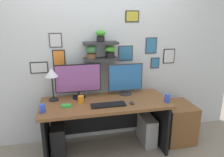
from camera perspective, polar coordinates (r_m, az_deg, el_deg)
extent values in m
plane|color=gray|center=(3.18, -1.65, -18.76)|extent=(8.00, 8.00, 0.00)
cube|color=silver|center=(3.06, -3.42, 7.38)|extent=(4.40, 0.04, 2.70)
cube|color=#2D2D33|center=(2.96, -3.02, 5.23)|extent=(0.48, 0.20, 0.03)
cube|color=#2D2D33|center=(2.92, -3.09, 9.59)|extent=(0.48, 0.20, 0.03)
cylinder|color=black|center=(2.98, -0.53, 6.38)|extent=(0.13, 0.13, 0.08)
ellipsoid|color=green|center=(2.96, -0.54, 8.01)|extent=(0.15, 0.15, 0.09)
cylinder|color=black|center=(2.92, -3.11, 10.63)|extent=(0.11, 0.11, 0.08)
ellipsoid|color=#38922A|center=(2.91, -3.13, 12.16)|extent=(0.13, 0.13, 0.08)
cylinder|color=brown|center=(2.93, -5.58, 6.04)|extent=(0.13, 0.13, 0.07)
ellipsoid|color=#41844C|center=(2.92, -5.64, 7.98)|extent=(0.14, 0.14, 0.13)
cube|color=#2D2D33|center=(3.24, 10.53, 8.76)|extent=(0.18, 0.02, 0.24)
cube|color=teal|center=(3.24, 10.59, 8.74)|extent=(0.15, 0.00, 0.22)
cube|color=black|center=(3.02, -14.17, 5.39)|extent=(0.17, 0.02, 0.23)
cube|color=orange|center=(3.01, -14.18, 5.35)|extent=(0.14, 0.00, 0.21)
cube|color=black|center=(3.40, 15.13, 5.89)|extent=(0.19, 0.02, 0.22)
cube|color=silver|center=(3.39, 15.20, 5.86)|extent=(0.16, 0.00, 0.20)
cube|color=#2D2D33|center=(3.13, 3.65, 6.85)|extent=(0.22, 0.02, 0.22)
cube|color=teal|center=(3.12, 3.70, 6.82)|extent=(0.20, 0.00, 0.20)
cube|color=#2D2D33|center=(2.98, -15.03, 9.95)|extent=(0.17, 0.02, 0.19)
cube|color=silver|center=(2.97, -15.04, 9.93)|extent=(0.14, 0.00, 0.17)
cube|color=black|center=(3.11, 5.49, 16.40)|extent=(0.20, 0.02, 0.16)
cube|color=gold|center=(3.10, 5.54, 16.39)|extent=(0.17, 0.00, 0.13)
cube|color=#2D2D33|center=(3.32, 11.53, 4.16)|extent=(0.14, 0.02, 0.17)
cube|color=teal|center=(3.31, 11.59, 4.13)|extent=(0.12, 0.00, 0.14)
cube|color=black|center=(3.07, -19.10, 2.82)|extent=(0.23, 0.02, 0.16)
cube|color=silver|center=(3.06, -19.12, 2.78)|extent=(0.21, 0.00, 0.13)
cube|color=brown|center=(2.82, -1.78, -6.62)|extent=(1.70, 0.68, 0.04)
cube|color=black|center=(2.97, -17.31, -14.29)|extent=(0.04, 0.62, 0.71)
cube|color=black|center=(3.21, 12.53, -11.41)|extent=(0.04, 0.62, 0.71)
cube|color=black|center=(3.23, -2.72, -10.06)|extent=(1.50, 0.02, 0.50)
cylinder|color=black|center=(2.97, -8.92, -5.01)|extent=(0.18, 0.18, 0.02)
cylinder|color=black|center=(2.95, -8.96, -4.12)|extent=(0.03, 0.03, 0.08)
cube|color=black|center=(2.89, -9.17, 0.09)|extent=(0.62, 0.02, 0.39)
cube|color=#8C4C99|center=(2.87, -9.16, 0.01)|extent=(0.59, 0.00, 0.36)
cylinder|color=#2D2D33|center=(3.07, 3.63, -4.07)|extent=(0.18, 0.18, 0.02)
cylinder|color=#2D2D33|center=(3.06, 3.64, -3.49)|extent=(0.03, 0.03, 0.05)
cube|color=#2D2D33|center=(3.00, 3.67, 0.32)|extent=(0.50, 0.02, 0.39)
cube|color=#2866B2|center=(2.99, 3.73, 0.25)|extent=(0.47, 0.00, 0.37)
cube|color=black|center=(2.69, -1.00, -7.15)|extent=(0.44, 0.14, 0.02)
ellipsoid|color=#2D2D33|center=(2.75, 5.42, -6.54)|extent=(0.06, 0.09, 0.03)
cylinder|color=black|center=(2.96, -15.49, -5.50)|extent=(0.13, 0.13, 0.02)
cylinder|color=black|center=(2.90, -15.74, -2.46)|extent=(0.02, 0.02, 0.31)
cone|color=silver|center=(2.84, -16.08, 1.56)|extent=(0.17, 0.17, 0.11)
cylinder|color=orange|center=(2.80, -8.42, -5.53)|extent=(0.08, 0.08, 0.09)
cylinder|color=blue|center=(2.63, -18.35, -7.67)|extent=(0.07, 0.07, 0.10)
cube|color=green|center=(2.72, -12.25, -7.22)|extent=(0.13, 0.10, 0.02)
cylinder|color=blue|center=(2.87, 14.74, -5.16)|extent=(0.07, 0.07, 0.11)
cube|color=brown|center=(3.41, 17.17, -11.23)|extent=(0.44, 0.50, 0.58)
cube|color=black|center=(3.06, -14.30, -15.73)|extent=(0.18, 0.40, 0.46)
cube|color=#99999E|center=(3.28, 9.41, -13.47)|extent=(0.18, 0.40, 0.42)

